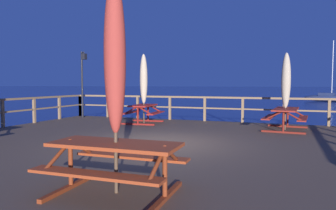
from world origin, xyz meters
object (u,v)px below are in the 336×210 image
at_px(patio_umbrella_short_back, 144,79).
at_px(sailboat_distant, 329,98).
at_px(picnic_table_mid_right, 115,157).
at_px(lamp_post_hooked, 83,74).
at_px(picnic_table_mid_left, 143,110).
at_px(picnic_table_front_left, 286,114).
at_px(patio_umbrella_tall_mid_left, 286,81).
at_px(patio_umbrella_tall_mid_right, 115,57).

xyz_separation_m(patio_umbrella_short_back, sailboat_distant, (10.84, 32.88, -1.92)).
xyz_separation_m(picnic_table_mid_right, lamp_post_hooked, (-6.80, 8.79, 1.55)).
distance_m(picnic_table_mid_left, picnic_table_front_left, 5.58).
bearing_deg(patio_umbrella_tall_mid_left, picnic_table_mid_right, -106.58).
bearing_deg(patio_umbrella_short_back, lamp_post_hooked, 166.87).
xyz_separation_m(patio_umbrella_short_back, lamp_post_hooked, (-3.60, 0.84, 0.28)).
distance_m(picnic_table_mid_right, sailboat_distant, 41.54).
distance_m(picnic_table_mid_right, patio_umbrella_tall_mid_left, 8.36).
height_order(picnic_table_mid_right, lamp_post_hooked, lamp_post_hooked).
distance_m(picnic_table_mid_right, picnic_table_mid_left, 8.51).
relative_size(picnic_table_mid_right, picnic_table_mid_left, 1.13).
bearing_deg(patio_umbrella_short_back, patio_umbrella_tall_mid_right, -68.04).
bearing_deg(patio_umbrella_tall_mid_right, patio_umbrella_tall_mid_left, 73.29).
bearing_deg(sailboat_distant, picnic_table_front_left, -99.08).
xyz_separation_m(picnic_table_mid_right, picnic_table_mid_left, (-3.20, 7.89, -0.01)).
relative_size(picnic_table_mid_right, patio_umbrella_tall_mid_left, 0.71).
bearing_deg(picnic_table_mid_right, picnic_table_mid_left, 112.10).
height_order(picnic_table_mid_left, sailboat_distant, sailboat_distant).
relative_size(picnic_table_mid_left, lamp_post_hooked, 0.54).
bearing_deg(patio_umbrella_tall_mid_left, sailboat_distant, 80.87).
bearing_deg(sailboat_distant, lamp_post_hooked, -114.27).
bearing_deg(picnic_table_front_left, sailboat_distant, 80.92).
relative_size(patio_umbrella_tall_mid_right, sailboat_distant, 0.41).
height_order(patio_umbrella_short_back, lamp_post_hooked, lamp_post_hooked).
bearing_deg(picnic_table_mid_left, picnic_table_front_left, -0.36).
bearing_deg(picnic_table_mid_right, patio_umbrella_tall_mid_right, 100.86).
bearing_deg(patio_umbrella_tall_mid_right, picnic_table_mid_right, -79.14).
xyz_separation_m(picnic_table_front_left, patio_umbrella_tall_mid_right, (-2.39, -7.81, 1.46)).
distance_m(patio_umbrella_tall_mid_right, sailboat_distant, 41.55).
relative_size(picnic_table_mid_left, picnic_table_front_left, 0.83).
bearing_deg(sailboat_distant, patio_umbrella_tall_mid_right, -100.63).
relative_size(patio_umbrella_tall_mid_left, sailboat_distant, 0.35).
xyz_separation_m(picnic_table_front_left, lamp_post_hooked, (-9.18, 0.94, 1.55)).
bearing_deg(picnic_table_mid_left, patio_umbrella_tall_mid_right, -67.85).
relative_size(picnic_table_front_left, patio_umbrella_short_back, 0.72).
height_order(picnic_table_mid_right, patio_umbrella_tall_mid_right, patio_umbrella_tall_mid_right).
relative_size(picnic_table_front_left, patio_umbrella_tall_mid_right, 0.65).
xyz_separation_m(patio_umbrella_tall_mid_right, patio_umbrella_tall_mid_left, (2.37, 7.89, -0.28)).
height_order(picnic_table_mid_left, patio_umbrella_short_back, patio_umbrella_short_back).
relative_size(picnic_table_mid_left, sailboat_distant, 0.22).
distance_m(picnic_table_front_left, sailboat_distant, 33.40).
distance_m(patio_umbrella_tall_mid_right, patio_umbrella_short_back, 8.53).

